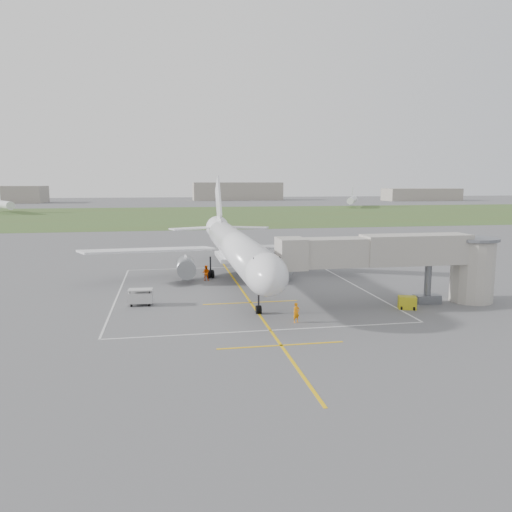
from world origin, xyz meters
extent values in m
plane|color=#5C5C5F|center=(0.00, 0.00, 0.00)|extent=(700.00, 700.00, 0.00)
cube|color=#455A27|center=(0.00, 130.00, 0.01)|extent=(700.00, 120.00, 0.02)
cube|color=yellow|center=(0.00, -5.00, 0.01)|extent=(0.25, 60.00, 0.01)
cube|color=yellow|center=(0.00, -24.00, 0.01)|extent=(10.00, 0.25, 0.01)
cube|color=yellow|center=(0.00, -10.00, 0.01)|extent=(10.00, 0.25, 0.01)
cube|color=silver|center=(0.00, 12.00, 0.01)|extent=(28.00, 0.20, 0.01)
cube|color=silver|center=(0.00, -20.00, 0.01)|extent=(28.00, 0.20, 0.01)
cube|color=silver|center=(-14.00, -4.00, 0.01)|extent=(0.20, 32.00, 0.01)
cube|color=silver|center=(14.00, -4.00, 0.01)|extent=(0.20, 32.00, 0.01)
cylinder|color=silver|center=(0.00, 0.00, 4.50)|extent=(3.80, 36.00, 3.80)
ellipsoid|color=silver|center=(0.00, -18.00, 4.50)|extent=(3.80, 7.22, 3.80)
cube|color=black|center=(0.00, -18.90, 5.55)|extent=(2.40, 1.60, 0.99)
cone|color=silver|center=(0.00, 20.50, 4.90)|extent=(3.80, 6.00, 3.80)
cube|color=silver|center=(10.50, 6.00, 3.65)|extent=(17.93, 11.24, 1.23)
cube|color=silver|center=(-10.50, 6.00, 3.65)|extent=(17.93, 11.24, 1.23)
cube|color=silver|center=(0.00, 3.00, 2.95)|extent=(4.20, 8.00, 0.50)
cube|color=silver|center=(0.00, 21.20, 9.20)|extent=(0.30, 7.89, 8.65)
cube|color=silver|center=(0.00, 19.00, 6.20)|extent=(0.35, 5.00, 1.20)
cube|color=silver|center=(4.20, 20.20, 5.10)|extent=(7.85, 5.03, 0.20)
cube|color=silver|center=(-4.20, 20.20, 5.10)|extent=(7.85, 5.03, 0.20)
cylinder|color=gray|center=(6.20, 2.50, 1.90)|extent=(2.30, 4.20, 2.30)
cube|color=silver|center=(6.20, 2.20, 2.70)|extent=(0.25, 2.40, 1.20)
cylinder|color=gray|center=(-6.20, 2.50, 1.90)|extent=(2.30, 4.20, 2.30)
cube|color=silver|center=(-6.20, 2.20, 2.70)|extent=(0.25, 2.40, 1.20)
cylinder|color=black|center=(0.00, -14.50, 1.30)|extent=(0.18, 0.18, 2.60)
cylinder|color=black|center=(-0.11, -14.50, 0.40)|extent=(0.28, 0.80, 0.80)
cylinder|color=black|center=(0.11, -14.50, 0.40)|extent=(0.28, 0.80, 0.80)
cylinder|color=black|center=(2.90, 4.50, 1.40)|extent=(0.22, 0.22, 2.80)
cylinder|color=black|center=(2.62, 4.15, 0.48)|extent=(0.32, 0.96, 0.96)
cylinder|color=black|center=(3.18, 4.15, 0.48)|extent=(0.32, 0.96, 0.96)
cylinder|color=black|center=(2.62, 4.85, 0.48)|extent=(0.32, 0.96, 0.96)
cylinder|color=black|center=(3.18, 4.85, 0.48)|extent=(0.32, 0.96, 0.96)
cylinder|color=black|center=(-2.90, 4.50, 1.40)|extent=(0.22, 0.22, 2.80)
cylinder|color=black|center=(-3.18, 4.15, 0.48)|extent=(0.32, 0.96, 0.96)
cylinder|color=black|center=(-2.62, 4.15, 0.48)|extent=(0.32, 0.96, 0.96)
cylinder|color=black|center=(-3.18, 4.85, 0.48)|extent=(0.32, 0.96, 0.96)
cylinder|color=black|center=(-2.62, 4.85, 0.48)|extent=(0.32, 0.96, 0.96)
cube|color=gray|center=(7.74, -13.50, 5.60)|extent=(11.09, 2.90, 2.80)
cube|color=gray|center=(16.46, -13.50, 5.70)|extent=(11.09, 3.10, 3.00)
cube|color=gray|center=(3.40, -13.50, 5.60)|extent=(2.60, 3.40, 3.00)
cylinder|color=slate|center=(18.00, -13.50, 2.10)|extent=(0.70, 0.70, 4.20)
cube|color=slate|center=(18.00, -13.50, 0.45)|extent=(2.60, 1.40, 0.90)
cylinder|color=gray|center=(23.00, -13.50, 3.20)|extent=(4.40, 4.40, 6.40)
cylinder|color=slate|center=(23.00, -13.50, 6.60)|extent=(5.00, 5.00, 0.30)
cylinder|color=black|center=(17.00, -13.50, 0.35)|extent=(0.70, 0.30, 0.70)
cylinder|color=black|center=(19.00, -13.50, 0.35)|extent=(0.70, 0.30, 0.70)
cube|color=#B2A916|center=(14.84, -15.36, 0.64)|extent=(1.98, 1.60, 1.28)
cylinder|color=black|center=(14.12, -15.61, 0.19)|extent=(0.28, 0.41, 0.38)
cylinder|color=black|center=(15.25, -16.00, 0.19)|extent=(0.28, 0.41, 0.38)
cube|color=#B4B4B4|center=(-11.26, -9.10, 0.82)|extent=(2.50, 1.60, 1.06)
cube|color=#B4B4B4|center=(-11.26, -9.10, 1.64)|extent=(2.50, 1.60, 0.08)
cylinder|color=black|center=(-12.26, -9.62, 1.01)|extent=(0.08, 0.08, 1.25)
cylinder|color=black|center=(-10.33, -9.74, 1.01)|extent=(0.08, 0.08, 1.25)
cylinder|color=black|center=(-12.18, -8.46, 1.01)|extent=(0.08, 0.08, 1.25)
cylinder|color=black|center=(-10.26, -8.59, 1.01)|extent=(0.08, 0.08, 1.25)
cylinder|color=black|center=(-12.16, -9.57, 0.19)|extent=(0.20, 0.40, 0.39)
cylinder|color=black|center=(-10.42, -9.69, 0.19)|extent=(0.20, 0.40, 0.39)
cylinder|color=black|center=(-12.09, -8.52, 0.19)|extent=(0.20, 0.40, 0.39)
cylinder|color=black|center=(-10.36, -8.63, 0.19)|extent=(0.20, 0.40, 0.39)
imported|color=orange|center=(2.77, -18.08, 0.91)|extent=(0.77, 0.64, 1.81)
imported|color=#FD5B08|center=(-3.65, 2.73, 0.98)|extent=(1.14, 1.01, 1.97)
cube|color=gray|center=(40.00, 280.00, 6.00)|extent=(60.00, 20.00, 12.00)
cube|color=gray|center=(160.00, 250.00, 4.00)|extent=(50.00, 18.00, 8.00)
cylinder|color=silver|center=(83.12, 176.92, 3.50)|extent=(16.20, 30.44, 3.20)
cube|color=silver|center=(83.12, 176.92, 8.00)|extent=(1.93, 3.76, 5.50)
camera|label=1|loc=(-8.49, -60.08, 12.51)|focal=35.00mm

